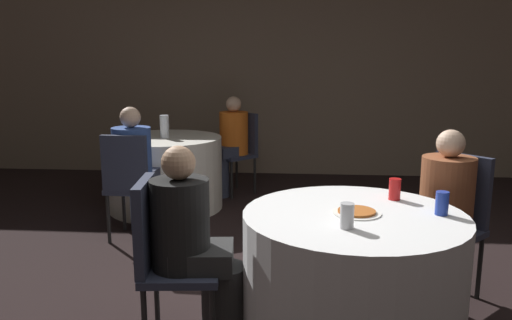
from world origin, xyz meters
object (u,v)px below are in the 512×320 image
(person_blue_shirt, at_px, (136,171))
(soda_can_blue, at_px, (442,203))
(chair_far_south, at_px, (129,178))
(person_orange_shirt, at_px, (229,146))
(soda_can_silver, at_px, (347,216))
(person_floral_shirt, at_px, (439,217))
(table_near, at_px, (352,281))
(chair_near_northeast, at_px, (453,213))
(chair_far_northeast, at_px, (240,145))
(pizza_plate_near, at_px, (357,212))
(chair_near_west, at_px, (163,250))
(person_black_shirt, at_px, (197,251))
(table_far, at_px, (165,173))
(soda_can_red, at_px, (395,189))
(bottle_far, at_px, (164,127))

(person_blue_shirt, height_order, soda_can_blue, person_blue_shirt)
(chair_far_south, bearing_deg, person_orange_shirt, 70.78)
(soda_can_silver, bearing_deg, person_floral_shirt, 50.90)
(person_blue_shirt, height_order, soda_can_silver, person_blue_shirt)
(table_near, height_order, chair_near_northeast, chair_near_northeast)
(chair_far_northeast, xyz_separation_m, soda_can_silver, (0.89, -3.42, 0.25))
(person_floral_shirt, height_order, pizza_plate_near, person_floral_shirt)
(person_floral_shirt, bearing_deg, chair_near_west, 69.06)
(chair_near_northeast, height_order, chair_far_northeast, same)
(person_black_shirt, distance_m, soda_can_blue, 1.29)
(person_black_shirt, xyz_separation_m, pizza_plate_near, (0.83, 0.08, 0.21))
(table_far, xyz_separation_m, person_blue_shirt, (-0.03, -0.83, 0.20))
(table_near, bearing_deg, chair_far_south, 139.15)
(soda_can_red, bearing_deg, chair_near_west, -162.84)
(table_near, xyz_separation_m, soda_can_red, (0.26, 0.28, 0.44))
(chair_far_northeast, bearing_deg, chair_near_west, 134.26)
(table_far, distance_m, bottle_far, 0.49)
(chair_near_northeast, relative_size, person_blue_shirt, 0.81)
(soda_can_red, bearing_deg, soda_can_silver, -121.45)
(table_far, bearing_deg, bottle_far, -65.65)
(table_near, height_order, soda_can_silver, soda_can_silver)
(chair_far_south, bearing_deg, soda_can_red, -28.89)
(soda_can_red, relative_size, soda_can_silver, 1.00)
(table_near, relative_size, person_blue_shirt, 1.01)
(table_far, height_order, person_black_shirt, person_black_shirt)
(chair_far_south, bearing_deg, chair_far_northeast, 68.73)
(chair_far_south, height_order, soda_can_blue, chair_far_south)
(table_near, relative_size, chair_near_west, 1.25)
(table_near, xyz_separation_m, soda_can_blue, (0.44, 0.02, 0.44))
(person_blue_shirt, relative_size, soda_can_silver, 9.39)
(chair_far_northeast, distance_m, pizza_plate_near, 3.33)
(chair_far_northeast, bearing_deg, person_blue_shirt, 109.23)
(person_blue_shirt, height_order, person_floral_shirt, person_blue_shirt)
(table_near, bearing_deg, person_floral_shirt, 43.94)
(person_floral_shirt, relative_size, soda_can_blue, 9.10)
(person_orange_shirt, distance_m, soda_can_silver, 3.46)
(table_far, height_order, chair_near_northeast, chair_near_northeast)
(person_floral_shirt, relative_size, pizza_plate_near, 4.40)
(table_far, relative_size, soda_can_red, 9.65)
(chair_near_west, relative_size, person_blue_shirt, 0.81)
(table_far, bearing_deg, chair_far_northeast, 45.09)
(table_near, bearing_deg, person_blue_shirt, 135.95)
(person_blue_shirt, distance_m, person_floral_shirt, 2.53)
(table_far, xyz_separation_m, bottle_far, (0.02, -0.04, 0.49))
(chair_far_south, height_order, person_blue_shirt, person_blue_shirt)
(chair_near_west, bearing_deg, soda_can_blue, 88.83)
(chair_far_northeast, height_order, chair_far_south, same)
(table_near, relative_size, soda_can_silver, 9.52)
(table_far, relative_size, person_blue_shirt, 1.03)
(soda_can_silver, relative_size, bottle_far, 0.52)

